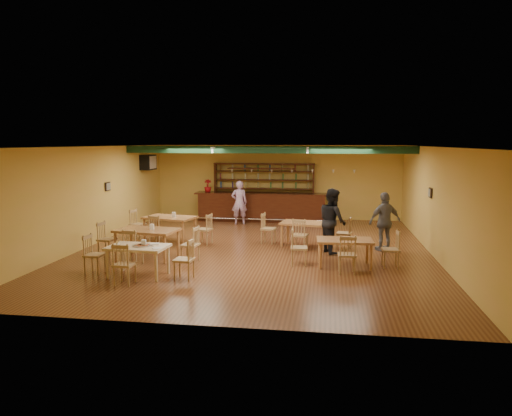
% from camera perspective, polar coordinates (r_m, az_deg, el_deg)
% --- Properties ---
extents(floor, '(12.00, 12.00, 0.00)m').
position_cam_1_polar(floor, '(14.27, -0.16, -4.91)').
color(floor, '#532D17').
rests_on(floor, ground).
extents(ceiling_beam, '(10.00, 0.30, 0.25)m').
position_cam_1_polar(ceiling_beam, '(16.70, 1.30, 6.87)').
color(ceiling_beam, black).
rests_on(ceiling_beam, ceiling).
extents(track_rail_left, '(0.05, 2.50, 0.05)m').
position_cam_1_polar(track_rail_left, '(17.60, -4.32, 7.13)').
color(track_rail_left, silver).
rests_on(track_rail_left, ceiling).
extents(track_rail_right, '(0.05, 2.50, 0.05)m').
position_cam_1_polar(track_rail_right, '(17.18, 6.22, 7.09)').
color(track_rail_right, silver).
rests_on(track_rail_right, ceiling).
extents(ac_unit, '(0.34, 0.70, 0.48)m').
position_cam_1_polar(ac_unit, '(19.26, -12.55, 5.26)').
color(ac_unit, silver).
rests_on(ac_unit, wall_left).
extents(picture_left, '(0.04, 0.34, 0.28)m').
position_cam_1_polar(picture_left, '(16.43, -17.03, 2.43)').
color(picture_left, black).
rests_on(picture_left, wall_left).
extents(picture_right, '(0.04, 0.34, 0.28)m').
position_cam_1_polar(picture_right, '(14.62, 19.80, 1.69)').
color(picture_right, black).
rests_on(picture_right, wall_right).
extents(bar_counter, '(5.29, 0.85, 1.13)m').
position_cam_1_polar(bar_counter, '(19.26, 0.68, 0.12)').
color(bar_counter, '#36110A').
rests_on(bar_counter, ground).
extents(back_bar_hutch, '(4.09, 0.40, 2.28)m').
position_cam_1_polar(back_bar_hutch, '(19.81, 0.93, 2.00)').
color(back_bar_hutch, '#36110A').
rests_on(back_bar_hutch, ground).
extents(poinsettia, '(0.36, 0.36, 0.51)m').
position_cam_1_polar(poinsettia, '(19.59, -5.69, 2.61)').
color(poinsettia, '#A10E11').
rests_on(poinsettia, bar_counter).
extents(dining_table_a, '(1.74, 1.28, 0.78)m').
position_cam_1_polar(dining_table_a, '(15.68, -10.06, -2.42)').
color(dining_table_a, '#A26839').
rests_on(dining_table_a, ground).
extents(dining_table_b, '(1.57, 1.10, 0.72)m').
position_cam_1_polar(dining_table_b, '(14.82, 5.80, -3.05)').
color(dining_table_b, '#A26839').
rests_on(dining_table_b, ground).
extents(dining_table_c, '(1.73, 1.18, 0.80)m').
position_cam_1_polar(dining_table_c, '(13.44, -12.63, -4.14)').
color(dining_table_c, '#A26839').
rests_on(dining_table_c, ground).
extents(dining_table_d, '(1.44, 0.91, 0.70)m').
position_cam_1_polar(dining_table_d, '(12.53, 10.33, -5.19)').
color(dining_table_d, '#A26839').
rests_on(dining_table_d, ground).
extents(near_table, '(1.41, 0.95, 0.73)m').
position_cam_1_polar(near_table, '(11.76, -13.64, -6.07)').
color(near_table, beige).
rests_on(near_table, ground).
extents(pizza_tray, '(0.44, 0.44, 0.01)m').
position_cam_1_polar(pizza_tray, '(11.65, -13.26, -4.32)').
color(pizza_tray, silver).
rests_on(pizza_tray, near_table).
extents(parmesan_shaker, '(0.08, 0.08, 0.11)m').
position_cam_1_polar(parmesan_shaker, '(11.71, -15.96, -4.11)').
color(parmesan_shaker, '#EAE5C6').
rests_on(parmesan_shaker, near_table).
extents(napkin_stack, '(0.24, 0.22, 0.03)m').
position_cam_1_polar(napkin_stack, '(11.73, -11.81, -4.15)').
color(napkin_stack, white).
rests_on(napkin_stack, near_table).
extents(pizza_server, '(0.32, 0.25, 0.00)m').
position_cam_1_polar(pizza_server, '(11.64, -12.51, -4.26)').
color(pizza_server, silver).
rests_on(pizza_server, pizza_tray).
extents(side_plate, '(0.23, 0.23, 0.01)m').
position_cam_1_polar(side_plate, '(11.32, -11.56, -4.63)').
color(side_plate, white).
rests_on(side_plate, near_table).
extents(patron_bar, '(0.69, 0.54, 1.67)m').
position_cam_1_polar(patron_bar, '(18.54, -1.98, 0.65)').
color(patron_bar, '#9B55B9').
rests_on(patron_bar, ground).
extents(patron_right_a, '(0.99, 1.10, 1.84)m').
position_cam_1_polar(patron_right_a, '(13.92, 8.97, -1.47)').
color(patron_right_a, black).
rests_on(patron_right_a, ground).
extents(patron_right_b, '(1.08, 0.81, 1.71)m').
position_cam_1_polar(patron_right_b, '(14.49, 14.89, -1.55)').
color(patron_right_b, slate).
rests_on(patron_right_b, ground).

